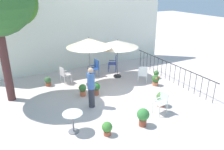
% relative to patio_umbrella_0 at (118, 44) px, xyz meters
% --- Properties ---
extents(ground_plane, '(60.00, 60.00, 0.00)m').
position_rel_patio_umbrella_0_xyz_m(ground_plane, '(-1.37, -1.82, -1.92)').
color(ground_plane, beige).
extents(villa_facade, '(11.66, 0.30, 5.41)m').
position_rel_patio_umbrella_0_xyz_m(villa_facade, '(-1.37, 2.60, 0.78)').
color(villa_facade, white).
rests_on(villa_facade, ground).
extents(terrace_railing, '(0.03, 6.10, 1.01)m').
position_rel_patio_umbrella_0_xyz_m(terrace_railing, '(2.28, -1.82, -1.24)').
color(terrace_railing, black).
rests_on(terrace_railing, ground).
extents(patio_umbrella_0, '(2.28, 2.28, 2.18)m').
position_rel_patio_umbrella_0_xyz_m(patio_umbrella_0, '(0.00, 0.00, 0.00)').
color(patio_umbrella_0, '#2D2D2D').
rests_on(patio_umbrella_0, ground).
extents(patio_umbrella_1, '(2.23, 2.23, 2.55)m').
position_rel_patio_umbrella_0_xyz_m(patio_umbrella_1, '(-1.79, -0.36, 0.33)').
color(patio_umbrella_1, '#2D2D2D').
rests_on(patio_umbrella_1, ground).
extents(cafe_table_0, '(0.70, 0.70, 0.76)m').
position_rel_patio_umbrella_0_xyz_m(cafe_table_0, '(-3.87, -3.92, -1.40)').
color(cafe_table_0, white).
rests_on(cafe_table_0, ground).
extents(patio_chair_0, '(0.67, 0.67, 0.96)m').
position_rel_patio_umbrella_0_xyz_m(patio_chair_0, '(0.28, 0.97, -1.37)').
color(patio_chair_0, '#354298').
rests_on(patio_chair_0, ground).
extents(patio_chair_1, '(0.55, 0.54, 0.96)m').
position_rel_patio_umbrella_0_xyz_m(patio_chair_1, '(-1.09, 0.72, -1.38)').
color(patio_chair_1, '#254A96').
rests_on(patio_chair_1, ground).
extents(patio_chair_2, '(0.66, 0.66, 0.94)m').
position_rel_patio_umbrella_0_xyz_m(patio_chair_2, '(0.80, -1.35, -1.39)').
color(patio_chair_2, white).
rests_on(patio_chair_2, ground).
extents(patio_chair_3, '(0.49, 0.48, 0.88)m').
position_rel_patio_umbrella_0_xyz_m(patio_chair_3, '(-0.29, -4.30, -1.40)').
color(patio_chair_3, silver).
rests_on(patio_chair_3, ground).
extents(patio_chair_4, '(0.53, 0.55, 0.91)m').
position_rel_patio_umbrella_0_xyz_m(patio_chair_4, '(-2.93, 0.46, -1.38)').
color(patio_chair_4, silver).
rests_on(patio_chair_4, ground).
extents(potted_plant_0, '(0.37, 0.36, 0.59)m').
position_rel_patio_umbrella_0_xyz_m(potted_plant_0, '(-2.59, -1.39, -1.59)').
color(potted_plant_0, '#CF643E').
rests_on(potted_plant_0, ground).
extents(potted_plant_1, '(0.43, 0.43, 0.65)m').
position_rel_patio_umbrella_0_xyz_m(potted_plant_1, '(0.08, -3.83, -1.57)').
color(potted_plant_1, '#A24A35').
rests_on(potted_plant_1, ground).
extents(potted_plant_2, '(0.37, 0.37, 0.60)m').
position_rel_patio_umbrella_0_xyz_m(potted_plant_2, '(-1.98, -1.59, -1.57)').
color(potted_plant_2, '#AA5239').
rests_on(potted_plant_2, ground).
extents(potted_plant_3, '(0.33, 0.33, 0.49)m').
position_rel_patio_umbrella_0_xyz_m(potted_plant_3, '(-3.80, 0.53, -1.67)').
color(potted_plant_3, '#A34C30').
rests_on(potted_plant_3, ground).
extents(potted_plant_4, '(0.47, 0.47, 0.71)m').
position_rel_patio_umbrella_0_xyz_m(potted_plant_4, '(-1.46, -4.71, -1.51)').
color(potted_plant_4, brown).
rests_on(potted_plant_4, ground).
extents(potted_plant_5, '(0.29, 0.29, 0.45)m').
position_rel_patio_umbrella_0_xyz_m(potted_plant_5, '(1.86, -1.17, -1.68)').
color(potted_plant_5, '#AC5636').
rests_on(potted_plant_5, ground).
extents(potted_plant_6, '(0.37, 0.37, 0.51)m').
position_rel_patio_umbrella_0_xyz_m(potted_plant_6, '(-2.88, -4.63, -1.64)').
color(potted_plant_6, '#B25339').
rests_on(potted_plant_6, ground).
extents(potted_plant_7, '(0.39, 0.40, 0.57)m').
position_rel_patio_umbrella_0_xyz_m(potted_plant_7, '(1.21, -1.96, -1.61)').
color(potted_plant_7, '#C4704C').
rests_on(potted_plant_7, ground).
extents(standing_person, '(0.44, 0.44, 1.78)m').
position_rel_patio_umbrella_0_xyz_m(standing_person, '(-2.60, -2.54, -1.00)').
color(standing_person, '#33333D').
rests_on(standing_person, ground).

